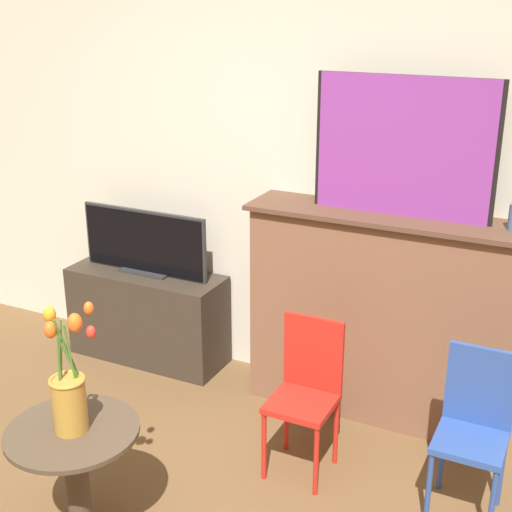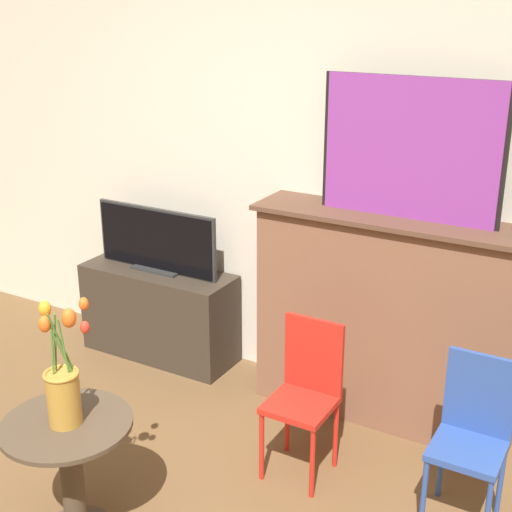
% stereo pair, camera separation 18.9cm
% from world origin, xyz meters
% --- Properties ---
extents(wall_back, '(8.00, 0.06, 2.70)m').
position_xyz_m(wall_back, '(0.00, 2.13, 1.35)').
color(wall_back, beige).
rests_on(wall_back, ground).
extents(fireplace_mantel, '(1.44, 0.37, 1.14)m').
position_xyz_m(fireplace_mantel, '(0.46, 1.93, 0.58)').
color(fireplace_mantel, brown).
rests_on(fireplace_mantel, ground).
extents(painting, '(0.90, 0.03, 0.68)m').
position_xyz_m(painting, '(0.51, 1.94, 1.48)').
color(painting, black).
rests_on(painting, fireplace_mantel).
extents(tv_stand, '(0.99, 0.36, 0.57)m').
position_xyz_m(tv_stand, '(-1.01, 1.90, 0.29)').
color(tv_stand, '#382D23').
rests_on(tv_stand, ground).
extents(tv_monitor, '(0.85, 0.12, 0.40)m').
position_xyz_m(tv_monitor, '(-1.01, 1.91, 0.76)').
color(tv_monitor, '#2D2D2D').
rests_on(tv_monitor, tv_stand).
extents(chair_red, '(0.30, 0.30, 0.76)m').
position_xyz_m(chair_red, '(0.29, 1.31, 0.43)').
color(chair_red, red).
rests_on(chair_red, ground).
extents(chair_blue, '(0.30, 0.30, 0.76)m').
position_xyz_m(chair_blue, '(1.06, 1.35, 0.43)').
color(chair_blue, '#2D4C99').
rests_on(chair_blue, ground).
extents(side_table, '(0.53, 0.53, 0.55)m').
position_xyz_m(side_table, '(-0.35, 0.42, 0.36)').
color(side_table, '#4C3D2D').
rests_on(side_table, ground).
extents(vase_tulips, '(0.18, 0.22, 0.51)m').
position_xyz_m(vase_tulips, '(-0.35, 0.42, 0.72)').
color(vase_tulips, '#B78433').
rests_on(vase_tulips, side_table).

